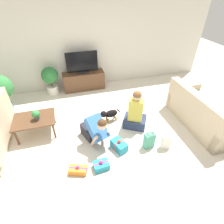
% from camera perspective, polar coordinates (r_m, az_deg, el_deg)
% --- Properties ---
extents(ground_plane, '(16.00, 16.00, 0.00)m').
position_cam_1_polar(ground_plane, '(4.00, -2.92, -8.27)').
color(ground_plane, beige).
extents(wall_back, '(8.40, 0.06, 2.60)m').
position_cam_1_polar(wall_back, '(5.64, -10.05, 20.56)').
color(wall_back, beige).
rests_on(wall_back, ground_plane).
extents(sofa_right, '(0.90, 1.87, 0.87)m').
position_cam_1_polar(sofa_right, '(4.68, 27.37, -0.45)').
color(sofa_right, '#C6B293').
rests_on(sofa_right, ground_plane).
extents(coffee_table, '(0.89, 0.65, 0.43)m').
position_cam_1_polar(coffee_table, '(4.21, -24.05, -2.48)').
color(coffee_table, brown).
rests_on(coffee_table, ground_plane).
extents(tv_console, '(1.28, 0.40, 0.56)m').
position_cam_1_polar(tv_console, '(5.75, -9.14, 10.03)').
color(tv_console, brown).
rests_on(tv_console, ground_plane).
extents(tv, '(0.95, 0.20, 0.65)m').
position_cam_1_polar(tv, '(5.52, -9.72, 15.30)').
color(tv, black).
rests_on(tv, tv_console).
extents(potted_plant_corner_left, '(0.65, 0.65, 1.01)m').
position_cam_1_polar(potted_plant_corner_left, '(5.28, -32.81, 6.30)').
color(potted_plant_corner_left, '#336B84').
rests_on(potted_plant_corner_left, ground_plane).
extents(potted_plant_back_left, '(0.48, 0.48, 0.86)m').
position_cam_1_polar(potted_plant_back_left, '(5.60, -19.47, 10.25)').
color(potted_plant_back_left, beige).
rests_on(potted_plant_back_left, ground_plane).
extents(person_kneeling, '(0.56, 0.85, 0.81)m').
position_cam_1_polar(person_kneeling, '(3.69, -5.60, -5.65)').
color(person_kneeling, '#23232D').
rests_on(person_kneeling, ground_plane).
extents(person_sitting, '(0.65, 0.62, 1.00)m').
position_cam_1_polar(person_sitting, '(4.08, 7.65, -0.61)').
color(person_sitting, '#283351').
rests_on(person_sitting, ground_plane).
extents(dog, '(0.55, 0.22, 0.34)m').
position_cam_1_polar(dog, '(4.29, -0.94, -0.66)').
color(dog, black).
rests_on(dog, ground_plane).
extents(gift_box_a, '(0.30, 0.23, 0.20)m').
position_cam_1_polar(gift_box_a, '(3.43, -3.54, -16.98)').
color(gift_box_a, teal).
rests_on(gift_box_a, ground_plane).
extents(gift_box_b, '(0.33, 0.41, 0.25)m').
position_cam_1_polar(gift_box_b, '(3.70, 2.29, -10.84)').
color(gift_box_b, teal).
rests_on(gift_box_b, ground_plane).
extents(gift_box_c, '(0.36, 0.27, 0.18)m').
position_cam_1_polar(gift_box_c, '(3.43, -11.04, -18.10)').
color(gift_box_c, orange).
rests_on(gift_box_c, ground_plane).
extents(gift_bag_a, '(0.23, 0.15, 0.39)m').
position_cam_1_polar(gift_bag_a, '(3.75, 12.04, -9.08)').
color(gift_bag_a, '#4CA384').
rests_on(gift_bag_a, ground_plane).
extents(gift_bag_b, '(0.21, 0.15, 0.35)m').
position_cam_1_polar(gift_bag_b, '(3.84, 17.30, -9.29)').
color(gift_bag_b, white).
rests_on(gift_bag_b, ground_plane).
extents(tabletop_plant, '(0.17, 0.17, 0.22)m').
position_cam_1_polar(tabletop_plant, '(4.07, -23.61, -0.79)').
color(tabletop_plant, '#4C4C51').
rests_on(tabletop_plant, coffee_table).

